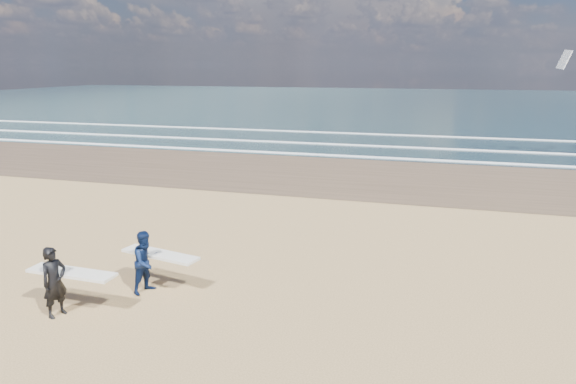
% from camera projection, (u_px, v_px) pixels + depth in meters
% --- Properties ---
extents(ocean, '(220.00, 100.00, 0.02)m').
position_uv_depth(ocean, '(529.00, 106.00, 73.66)').
color(ocean, '#182D35').
rests_on(ocean, ground).
extents(surfer_near, '(2.22, 0.99, 1.68)m').
position_uv_depth(surfer_near, '(57.00, 280.00, 11.80)').
color(surfer_near, black).
rests_on(surfer_near, ground).
extents(surfer_far, '(2.26, 1.30, 1.63)m').
position_uv_depth(surfer_far, '(148.00, 261.00, 13.05)').
color(surfer_far, '#0B1A3F').
rests_on(surfer_far, ground).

